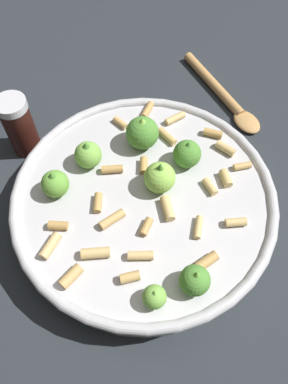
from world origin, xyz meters
The scene contains 4 objects.
ground_plane centered at (0.00, 0.00, 0.00)m, with size 2.40×2.40×0.00m, color #23282D.
cooking_pan centered at (0.00, 0.00, 0.03)m, with size 0.34×0.34×0.10m.
pepper_shaker centered at (-0.15, 0.15, 0.05)m, with size 0.04×0.04×0.10m.
wooden_spoon centered at (0.18, 0.19, 0.01)m, with size 0.08×0.20×0.02m.
Camera 1 is at (-0.05, -0.24, 0.47)m, focal length 35.43 mm.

